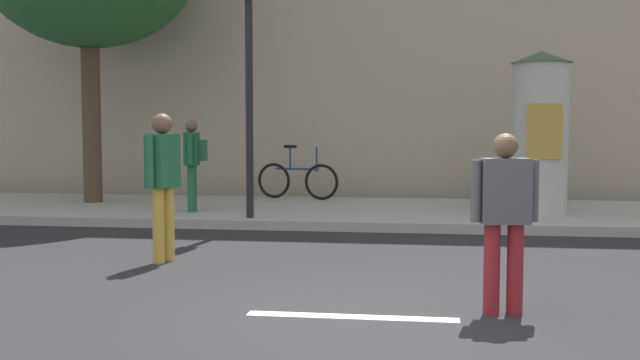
% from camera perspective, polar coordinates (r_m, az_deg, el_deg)
% --- Properties ---
extents(ground_plane, '(80.00, 80.00, 0.00)m').
position_cam_1_polar(ground_plane, '(6.31, 2.50, -10.59)').
color(ground_plane, '#232326').
extents(sidewalk_curb, '(36.00, 4.00, 0.15)m').
position_cam_1_polar(sidewalk_curb, '(13.18, 5.37, -2.54)').
color(sidewalk_curb, '#9E9B93').
rests_on(sidewalk_curb, ground_plane).
extents(lane_markings, '(25.80, 0.16, 0.01)m').
position_cam_1_polar(lane_markings, '(6.31, 2.50, -10.56)').
color(lane_markings, silver).
rests_on(lane_markings, ground_plane).
extents(traffic_light, '(0.24, 0.45, 4.22)m').
position_cam_1_polar(traffic_light, '(11.72, -5.68, 10.94)').
color(traffic_light, black).
rests_on(traffic_light, sidewalk_curb).
extents(poster_column, '(1.02, 1.02, 2.72)m').
position_cam_1_polar(poster_column, '(12.83, 16.72, 3.62)').
color(poster_column, '#B2ADA3').
rests_on(poster_column, sidewalk_curb).
extents(pedestrian_tallest, '(0.34, 0.55, 1.76)m').
position_cam_1_polar(pedestrian_tallest, '(8.85, -12.12, 0.35)').
color(pedestrian_tallest, '#B78C33').
rests_on(pedestrian_tallest, ground_plane).
extents(pedestrian_near_pole, '(0.58, 0.44, 1.55)m').
position_cam_1_polar(pedestrian_near_pole, '(6.46, 14.08, -2.10)').
color(pedestrian_near_pole, maroon).
rests_on(pedestrian_near_pole, ground_plane).
extents(pedestrian_in_dark_shirt, '(0.45, 0.62, 1.58)m').
position_cam_1_polar(pedestrian_in_dark_shirt, '(12.79, -9.84, 1.79)').
color(pedestrian_in_dark_shirt, '#1E5938').
rests_on(pedestrian_in_dark_shirt, sidewalk_curb).
extents(pedestrian_with_bag, '(0.61, 0.38, 1.54)m').
position_cam_1_polar(pedestrian_with_bag, '(14.28, 15.88, 1.80)').
color(pedestrian_with_bag, '#724C84').
rests_on(pedestrian_with_bag, sidewalk_curb).
extents(bicycle_leaning, '(1.73, 0.49, 1.09)m').
position_cam_1_polar(bicycle_leaning, '(14.80, -1.77, 0.01)').
color(bicycle_leaning, black).
rests_on(bicycle_leaning, sidewalk_curb).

